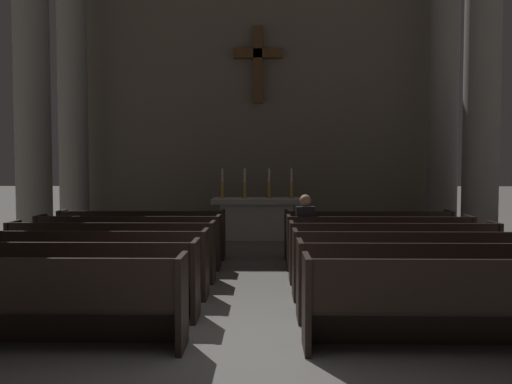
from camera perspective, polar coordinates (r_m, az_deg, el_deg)
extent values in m
plane|color=#66635E|center=(5.60, -1.25, -16.27)|extent=(80.00, 80.00, 0.00)
cube|color=black|center=(5.97, -23.18, -11.03)|extent=(3.09, 0.40, 0.05)
cube|color=black|center=(5.71, -24.17, -8.85)|extent=(3.09, 0.05, 0.50)
cube|color=black|center=(6.19, -22.44, -12.67)|extent=(3.09, 0.04, 0.40)
cube|color=black|center=(5.50, -7.83, -11.48)|extent=(0.06, 0.50, 0.95)
cube|color=black|center=(6.90, -19.63, -9.08)|extent=(3.09, 0.40, 0.05)
cube|color=black|center=(6.64, -20.36, -7.15)|extent=(3.09, 0.05, 0.50)
cube|color=black|center=(7.12, -19.08, -10.57)|extent=(3.09, 0.04, 0.40)
cube|color=black|center=(6.49, -6.42, -9.23)|extent=(0.06, 0.50, 0.95)
cube|color=black|center=(7.86, -16.96, -7.58)|extent=(3.09, 0.40, 0.05)
cube|color=black|center=(7.60, -17.52, -5.84)|extent=(3.09, 0.05, 0.50)
cube|color=black|center=(8.07, -16.54, -8.93)|extent=(3.09, 0.04, 0.40)
cube|color=black|center=(7.50, -5.39, -7.58)|extent=(0.06, 0.50, 0.95)
cube|color=black|center=(8.83, -14.89, -6.39)|extent=(3.09, 0.40, 0.05)
cube|color=black|center=(8.57, -15.32, -4.82)|extent=(3.09, 0.05, 0.50)
cube|color=black|center=(9.04, -14.55, -7.62)|extent=(3.09, 0.04, 0.40)
cube|color=black|center=(8.51, -4.61, -6.31)|extent=(0.06, 0.50, 0.95)
cube|color=black|center=(9.35, -24.29, -5.72)|extent=(0.06, 0.50, 0.95)
cube|color=black|center=(9.81, -13.23, -5.44)|extent=(3.09, 0.40, 0.05)
cube|color=black|center=(9.56, -13.58, -4.00)|extent=(3.09, 0.05, 0.50)
cube|color=black|center=(10.02, -12.96, -6.57)|extent=(3.09, 0.04, 0.40)
cube|color=black|center=(9.52, -4.01, -5.32)|extent=(0.06, 0.50, 0.95)
cube|color=black|center=(10.29, -21.82, -4.91)|extent=(0.06, 0.50, 0.95)
cube|color=black|center=(10.80, -11.88, -4.66)|extent=(3.09, 0.40, 0.05)
cube|color=black|center=(10.55, -12.17, -3.34)|extent=(3.09, 0.05, 0.50)
cube|color=black|center=(11.01, -11.66, -5.69)|extent=(3.09, 0.04, 0.40)
cube|color=black|center=(10.54, -3.51, -4.51)|extent=(0.06, 0.50, 0.95)
cube|color=black|center=(11.23, -19.78, -4.22)|extent=(0.06, 0.50, 0.95)
cube|color=black|center=(5.82, 21.32, -11.37)|extent=(3.09, 0.40, 0.05)
cube|color=black|center=(5.55, 22.19, -9.16)|extent=(3.09, 0.05, 0.50)
cube|color=black|center=(6.04, 20.67, -13.04)|extent=(3.09, 0.04, 0.40)
cube|color=black|center=(5.45, 5.36, -11.60)|extent=(0.06, 0.50, 0.95)
cube|color=black|center=(6.77, 18.25, -9.30)|extent=(3.09, 0.40, 0.05)
cube|color=black|center=(6.50, 18.88, -7.34)|extent=(3.09, 0.05, 0.50)
cube|color=black|center=(6.99, 17.77, -10.80)|extent=(3.09, 0.04, 0.40)
cube|color=black|center=(6.45, 4.66, -9.30)|extent=(0.06, 0.50, 0.95)
cube|color=black|center=(7.74, 15.97, -7.73)|extent=(3.09, 0.40, 0.05)
cube|color=black|center=(7.48, 16.44, -5.97)|extent=(3.09, 0.05, 0.50)
cube|color=black|center=(7.95, 15.60, -9.09)|extent=(3.09, 0.04, 0.40)
cube|color=black|center=(7.46, 4.15, -7.62)|extent=(0.06, 0.50, 0.95)
cube|color=black|center=(8.72, 14.21, -6.50)|extent=(3.09, 0.40, 0.05)
cube|color=black|center=(8.47, 14.58, -4.91)|extent=(3.09, 0.05, 0.50)
cube|color=black|center=(8.93, 13.93, -7.74)|extent=(3.09, 0.04, 0.40)
cube|color=black|center=(8.48, 3.77, -6.35)|extent=(0.06, 0.50, 0.95)
cube|color=black|center=(9.18, 23.90, -5.87)|extent=(0.06, 0.50, 0.95)
cube|color=black|center=(9.72, 12.82, -5.52)|extent=(3.09, 0.40, 0.05)
cube|color=black|center=(9.46, 13.11, -4.07)|extent=(3.09, 0.05, 0.50)
cube|color=black|center=(9.93, 12.59, -6.65)|extent=(3.09, 0.04, 0.40)
cube|color=black|center=(9.50, 3.46, -5.34)|extent=(0.06, 0.50, 0.95)
cube|color=black|center=(10.13, 21.62, -5.02)|extent=(0.06, 0.50, 0.95)
cube|color=black|center=(10.72, 11.69, -4.71)|extent=(3.09, 0.40, 0.05)
cube|color=black|center=(10.47, 11.93, -3.38)|extent=(3.09, 0.05, 0.50)
cube|color=black|center=(10.93, 11.50, -5.76)|extent=(3.09, 0.04, 0.40)
cube|color=black|center=(10.52, 3.22, -4.53)|extent=(0.06, 0.50, 0.95)
cube|color=black|center=(11.09, 19.75, -4.31)|extent=(0.06, 0.50, 0.95)
cube|color=gray|center=(12.39, -22.29, -5.36)|extent=(1.02, 1.02, 0.20)
cylinder|color=gray|center=(12.37, -22.60, 10.26)|extent=(0.73, 0.73, 6.93)
cube|color=gray|center=(12.23, 22.48, -5.47)|extent=(1.02, 1.02, 0.20)
cylinder|color=gray|center=(12.21, 22.79, 10.36)|extent=(0.73, 0.73, 6.93)
cube|color=gray|center=(14.59, -18.58, -4.07)|extent=(1.02, 1.02, 0.20)
cylinder|color=gray|center=(14.58, -18.80, 9.19)|extent=(0.73, 0.73, 6.93)
cube|color=gray|center=(14.45, 19.01, -4.14)|extent=(1.02, 1.02, 0.20)
cylinder|color=gray|center=(14.44, 19.23, 9.24)|extent=(0.73, 0.73, 6.93)
cube|color=#BCB7AD|center=(13.31, 0.10, -3.10)|extent=(1.76, 0.72, 0.88)
cube|color=#BCB7AD|center=(13.26, 0.10, -0.95)|extent=(2.20, 0.90, 0.12)
cube|color=silver|center=(13.26, 0.10, -0.67)|extent=(2.09, 0.86, 0.01)
cylinder|color=#B79338|center=(13.30, -3.57, -0.60)|extent=(0.16, 0.16, 0.02)
cylinder|color=#B79338|center=(13.29, -3.57, 0.22)|extent=(0.07, 0.07, 0.40)
cylinder|color=silver|center=(13.28, -3.58, 1.79)|extent=(0.04, 0.04, 0.33)
cylinder|color=#B79338|center=(13.27, -1.20, -0.60)|extent=(0.16, 0.16, 0.02)
cylinder|color=#B79338|center=(13.26, -1.20, 0.22)|extent=(0.07, 0.07, 0.40)
cylinder|color=silver|center=(13.24, -1.20, 1.79)|extent=(0.04, 0.04, 0.33)
cylinder|color=#B79338|center=(13.26, 1.39, -0.60)|extent=(0.16, 0.16, 0.02)
cylinder|color=#B79338|center=(13.25, 1.39, 0.21)|extent=(0.07, 0.07, 0.40)
cylinder|color=silver|center=(13.23, 1.39, 1.79)|extent=(0.04, 0.04, 0.33)
cylinder|color=#B79338|center=(13.27, 3.77, -0.60)|extent=(0.16, 0.16, 0.02)
cylinder|color=#B79338|center=(13.26, 3.77, 0.21)|extent=(0.07, 0.07, 0.40)
cylinder|color=silver|center=(13.25, 3.78, 1.79)|extent=(0.04, 0.04, 0.33)
cube|color=#706656|center=(15.00, 0.20, 11.57)|extent=(10.50, 0.25, 8.18)
cube|color=brown|center=(14.83, 0.18, 13.28)|extent=(0.24, 0.24, 2.02)
cube|color=brown|center=(14.89, 0.18, 14.42)|extent=(1.29, 0.24, 0.24)
cube|color=#26262B|center=(9.75, 5.10, -6.62)|extent=(0.24, 0.14, 0.45)
cube|color=#26262B|center=(9.58, 5.16, -5.07)|extent=(0.28, 0.36, 0.12)
cube|color=black|center=(9.41, 5.23, -3.18)|extent=(0.32, 0.20, 0.54)
sphere|color=tan|center=(9.37, 5.24, -0.87)|extent=(0.20, 0.20, 0.20)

